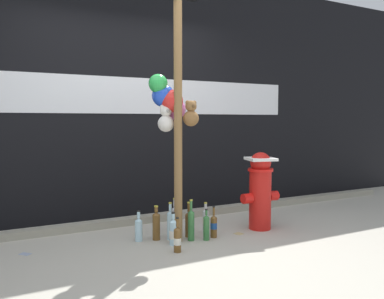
{
  "coord_description": "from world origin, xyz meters",
  "views": [
    {
      "loc": [
        -1.48,
        -3.19,
        1.2
      ],
      "look_at": [
        0.31,
        0.27,
        0.91
      ],
      "focal_mm": 36.81,
      "sensor_mm": 36.0,
      "label": 1
    }
  ],
  "objects_px": {
    "bottle_0": "(214,226)",
    "bottle_4": "(156,225)",
    "memorial_post": "(173,85)",
    "fire_hydrant": "(260,189)",
    "bottle_8": "(177,239)",
    "bottle_2": "(206,227)",
    "bottle_5": "(191,224)",
    "bottle_10": "(189,223)",
    "bottle_6": "(175,219)",
    "bottle_1": "(173,232)",
    "bottle_7": "(170,224)",
    "bottle_9": "(139,229)",
    "bottle_3": "(206,220)"
  },
  "relations": [
    {
      "from": "bottle_0",
      "to": "bottle_4",
      "type": "distance_m",
      "value": 0.59
    },
    {
      "from": "memorial_post",
      "to": "fire_hydrant",
      "type": "relative_size",
      "value": 3.21
    },
    {
      "from": "fire_hydrant",
      "to": "bottle_8",
      "type": "height_order",
      "value": "fire_hydrant"
    },
    {
      "from": "bottle_2",
      "to": "bottle_5",
      "type": "distance_m",
      "value": 0.16
    },
    {
      "from": "memorial_post",
      "to": "bottle_10",
      "type": "xyz_separation_m",
      "value": [
        0.18,
        0.01,
        -1.4
      ]
    },
    {
      "from": "fire_hydrant",
      "to": "bottle_10",
      "type": "height_order",
      "value": "fire_hydrant"
    },
    {
      "from": "memorial_post",
      "to": "bottle_5",
      "type": "distance_m",
      "value": 1.38
    },
    {
      "from": "bottle_6",
      "to": "bottle_1",
      "type": "bearing_deg",
      "value": -117.17
    },
    {
      "from": "memorial_post",
      "to": "fire_hydrant",
      "type": "height_order",
      "value": "memorial_post"
    },
    {
      "from": "memorial_post",
      "to": "bottle_2",
      "type": "xyz_separation_m",
      "value": [
        0.28,
        -0.18,
        -1.4
      ]
    },
    {
      "from": "bottle_7",
      "to": "bottle_5",
      "type": "bearing_deg",
      "value": -35.32
    },
    {
      "from": "bottle_9",
      "to": "bottle_10",
      "type": "xyz_separation_m",
      "value": [
        0.51,
        -0.09,
        0.01
      ]
    },
    {
      "from": "bottle_8",
      "to": "bottle_9",
      "type": "xyz_separation_m",
      "value": [
        -0.2,
        0.47,
        0.01
      ]
    },
    {
      "from": "bottle_1",
      "to": "fire_hydrant",
      "type": "bearing_deg",
      "value": 4.09
    },
    {
      "from": "bottle_7",
      "to": "memorial_post",
      "type": "bearing_deg",
      "value": -11.83
    },
    {
      "from": "bottle_3",
      "to": "bottle_8",
      "type": "height_order",
      "value": "bottle_3"
    },
    {
      "from": "bottle_4",
      "to": "bottle_6",
      "type": "xyz_separation_m",
      "value": [
        0.25,
        0.1,
        0.01
      ]
    },
    {
      "from": "bottle_3",
      "to": "bottle_6",
      "type": "height_order",
      "value": "bottle_6"
    },
    {
      "from": "bottle_4",
      "to": "bottle_5",
      "type": "xyz_separation_m",
      "value": [
        0.3,
        -0.18,
        0.01
      ]
    },
    {
      "from": "bottle_4",
      "to": "bottle_8",
      "type": "bearing_deg",
      "value": -85.92
    },
    {
      "from": "bottle_9",
      "to": "bottle_8",
      "type": "bearing_deg",
      "value": -66.88
    },
    {
      "from": "bottle_0",
      "to": "memorial_post",
      "type": "bearing_deg",
      "value": 162.01
    },
    {
      "from": "bottle_3",
      "to": "bottle_10",
      "type": "distance_m",
      "value": 0.22
    },
    {
      "from": "bottle_2",
      "to": "bottle_10",
      "type": "xyz_separation_m",
      "value": [
        -0.1,
        0.19,
        0.01
      ]
    },
    {
      "from": "bottle_3",
      "to": "bottle_5",
      "type": "relative_size",
      "value": 0.8
    },
    {
      "from": "bottle_10",
      "to": "bottle_7",
      "type": "bearing_deg",
      "value": -178.63
    },
    {
      "from": "fire_hydrant",
      "to": "bottle_10",
      "type": "xyz_separation_m",
      "value": [
        -0.83,
        0.1,
        -0.3
      ]
    },
    {
      "from": "bottle_2",
      "to": "bottle_8",
      "type": "distance_m",
      "value": 0.45
    },
    {
      "from": "bottle_1",
      "to": "bottle_8",
      "type": "xyz_separation_m",
      "value": [
        -0.05,
        -0.2,
        -0.01
      ]
    },
    {
      "from": "fire_hydrant",
      "to": "bottle_9",
      "type": "xyz_separation_m",
      "value": [
        -1.34,
        0.19,
        -0.32
      ]
    },
    {
      "from": "bottle_0",
      "to": "bottle_3",
      "type": "relative_size",
      "value": 0.98
    },
    {
      "from": "bottle_10",
      "to": "fire_hydrant",
      "type": "bearing_deg",
      "value": -6.58
    },
    {
      "from": "bottle_0",
      "to": "bottle_9",
      "type": "bearing_deg",
      "value": 162.09
    },
    {
      "from": "fire_hydrant",
      "to": "bottle_2",
      "type": "bearing_deg",
      "value": -172.76
    },
    {
      "from": "bottle_3",
      "to": "bottle_9",
      "type": "xyz_separation_m",
      "value": [
        -0.72,
        0.07,
        -0.01
      ]
    },
    {
      "from": "bottle_4",
      "to": "bottle_9",
      "type": "relative_size",
      "value": 1.12
    },
    {
      "from": "memorial_post",
      "to": "bottle_8",
      "type": "relative_size",
      "value": 8.5
    },
    {
      "from": "bottle_4",
      "to": "bottle_3",
      "type": "bearing_deg",
      "value": -2.5
    },
    {
      "from": "bottle_6",
      "to": "bottle_8",
      "type": "relative_size",
      "value": 1.19
    },
    {
      "from": "bottle_2",
      "to": "bottle_5",
      "type": "height_order",
      "value": "bottle_5"
    },
    {
      "from": "bottle_6",
      "to": "bottle_2",
      "type": "bearing_deg",
      "value": -61.61
    },
    {
      "from": "bottle_6",
      "to": "bottle_7",
      "type": "height_order",
      "value": "bottle_6"
    },
    {
      "from": "bottle_8",
      "to": "bottle_5",
      "type": "bearing_deg",
      "value": 43.11
    },
    {
      "from": "bottle_0",
      "to": "bottle_8",
      "type": "relative_size",
      "value": 1.01
    },
    {
      "from": "bottle_3",
      "to": "bottle_6",
      "type": "bearing_deg",
      "value": 157.06
    },
    {
      "from": "fire_hydrant",
      "to": "bottle_8",
      "type": "xyz_separation_m",
      "value": [
        -1.14,
        -0.28,
        -0.32
      ]
    },
    {
      "from": "bottle_1",
      "to": "bottle_2",
      "type": "height_order",
      "value": "bottle_1"
    },
    {
      "from": "bottle_1",
      "to": "bottle_9",
      "type": "xyz_separation_m",
      "value": [
        -0.25,
        0.27,
        -0.0
      ]
    },
    {
      "from": "bottle_3",
      "to": "bottle_10",
      "type": "bearing_deg",
      "value": -172.16
    },
    {
      "from": "bottle_6",
      "to": "bottle_7",
      "type": "xyz_separation_m",
      "value": [
        -0.12,
        -0.16,
        0.0
      ]
    }
  ]
}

